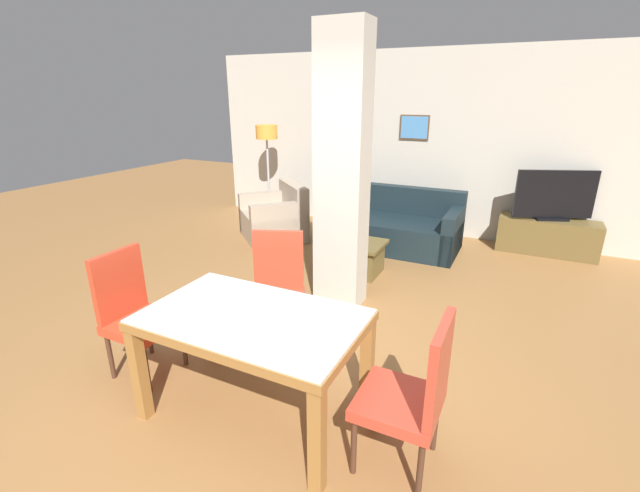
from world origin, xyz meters
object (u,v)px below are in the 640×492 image
(dining_chair_head_right, at_px, (414,392))
(dining_chair_far_left, at_px, (277,285))
(armchair, at_px, (276,219))
(tv_screen, at_px, (555,196))
(coffee_table, at_px, (351,256))
(sofa, at_px, (391,227))
(dining_chair_head_left, at_px, (134,310))
(floor_lamp, at_px, (267,141))
(bottle, at_px, (347,237))
(tv_stand, at_px, (547,236))
(dining_table, at_px, (253,337))

(dining_chair_head_right, distance_m, dining_chair_far_left, 1.65)
(dining_chair_far_left, xyz_separation_m, armchair, (-1.54, 2.46, -0.24))
(dining_chair_head_right, distance_m, tv_screen, 4.42)
(dining_chair_head_right, bearing_deg, dining_chair_far_left, 58.83)
(dining_chair_far_left, height_order, coffee_table, dining_chair_far_left)
(dining_chair_far_left, bearing_deg, sofa, -115.13)
(dining_chair_head_left, bearing_deg, floor_lamp, -161.30)
(armchair, bearing_deg, bottle, -167.48)
(dining_chair_head_right, height_order, coffee_table, dining_chair_head_right)
(tv_stand, xyz_separation_m, floor_lamp, (-4.28, -0.29, 1.11))
(tv_stand, height_order, floor_lamp, floor_lamp)
(dining_chair_head_right, bearing_deg, dining_chair_head_left, 90.00)
(dining_chair_head_right, relative_size, bottle, 3.74)
(dining_table, height_order, floor_lamp, floor_lamp)
(bottle, height_order, tv_screen, tv_screen)
(coffee_table, height_order, floor_lamp, floor_lamp)
(coffee_table, bearing_deg, tv_stand, 39.49)
(floor_lamp, bearing_deg, tv_screen, 3.82)
(dining_table, height_order, dining_chair_head_right, dining_chair_head_right)
(dining_chair_head_right, xyz_separation_m, dining_chair_head_left, (-2.16, 0.00, 0.00))
(bottle, bearing_deg, tv_screen, 42.07)
(dining_chair_head_right, bearing_deg, floor_lamp, 41.07)
(bottle, xyz_separation_m, floor_lamp, (-2.13, 1.65, 0.85))
(dining_chair_head_left, height_order, floor_lamp, floor_lamp)
(dining_chair_far_left, relative_size, armchair, 0.77)
(coffee_table, bearing_deg, dining_chair_head_right, -61.23)
(dining_chair_head_left, xyz_separation_m, sofa, (0.90, 3.71, -0.24))
(sofa, bearing_deg, armchair, 12.97)
(tv_stand, bearing_deg, armchair, -164.48)
(dining_chair_head_left, height_order, armchair, dining_chair_head_left)
(dining_chair_far_left, xyz_separation_m, bottle, (0.01, 1.55, -0.03))
(tv_stand, relative_size, floor_lamp, 0.78)
(dining_chair_far_left, distance_m, floor_lamp, 3.93)
(coffee_table, distance_m, floor_lamp, 2.84)
(dining_chair_head_left, bearing_deg, dining_chair_far_left, 138.78)
(dining_chair_head_right, relative_size, tv_stand, 0.78)
(dining_chair_head_left, distance_m, bottle, 2.52)
(coffee_table, height_order, tv_screen, tv_screen)
(sofa, height_order, bottle, sofa)
(dining_chair_head_left, distance_m, dining_chair_far_left, 1.14)
(tv_screen, height_order, floor_lamp, floor_lamp)
(dining_chair_head_right, relative_size, dining_chair_head_left, 1.00)
(dining_chair_head_right, xyz_separation_m, bottle, (-1.40, 2.41, -0.03))
(coffee_table, height_order, tv_stand, tv_stand)
(armchair, distance_m, coffee_table, 1.72)
(sofa, height_order, coffee_table, sofa)
(dining_chair_head_left, relative_size, sofa, 0.52)
(dining_chair_head_right, xyz_separation_m, tv_stand, (0.74, 4.34, -0.28))
(sofa, distance_m, tv_stand, 2.11)
(armchair, height_order, coffee_table, armchair)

